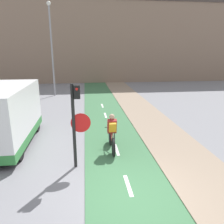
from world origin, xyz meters
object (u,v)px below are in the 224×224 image
Objects in this scene: traffic_light_pole at (76,117)px; cyclist_near at (112,134)px; street_lamp_far at (51,41)px; van at (4,117)px.

cyclist_near is at bearing 40.28° from traffic_light_pole.
van is at bearing -93.57° from street_lamp_far.
street_lamp_far is 13.22m from cyclist_near.
street_lamp_far is at bearing 107.51° from cyclist_near.
traffic_light_pole is 13.68m from street_lamp_far.
street_lamp_far is at bearing 86.43° from van.
cyclist_near is at bearing -72.49° from street_lamp_far.
van is (-0.68, -10.87, -3.48)m from street_lamp_far.
van is at bearing 165.67° from cyclist_near.
traffic_light_pole is 0.37× the size of street_lamp_far.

